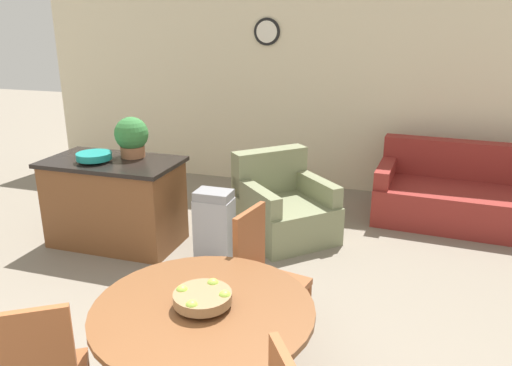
% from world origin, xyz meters
% --- Properties ---
extents(wall_back, '(8.00, 0.09, 2.70)m').
position_xyz_m(wall_back, '(-0.00, 5.35, 1.35)').
color(wall_back, beige).
rests_on(wall_back, ground_plane).
extents(dining_table, '(1.22, 1.22, 0.72)m').
position_xyz_m(dining_table, '(0.23, 1.00, 0.56)').
color(dining_table, brown).
rests_on(dining_table, ground_plane).
extents(dining_chair_far_side, '(0.50, 0.50, 0.96)m').
position_xyz_m(dining_chair_far_side, '(0.32, 1.83, 0.51)').
color(dining_chair_far_side, brown).
rests_on(dining_chair_far_side, ground_plane).
extents(fruit_bowl, '(0.32, 0.32, 0.11)m').
position_xyz_m(fruit_bowl, '(0.23, 1.00, 0.78)').
color(fruit_bowl, olive).
rests_on(fruit_bowl, dining_table).
extents(kitchen_island, '(1.33, 0.74, 0.88)m').
position_xyz_m(kitchen_island, '(-1.56, 2.90, 0.44)').
color(kitchen_island, brown).
rests_on(kitchen_island, ground_plane).
extents(teal_bowl, '(0.34, 0.34, 0.09)m').
position_xyz_m(teal_bowl, '(-1.69, 2.81, 0.94)').
color(teal_bowl, teal).
rests_on(teal_bowl, kitchen_island).
extents(potted_plant, '(0.33, 0.33, 0.40)m').
position_xyz_m(potted_plant, '(-1.43, 3.08, 1.09)').
color(potted_plant, '#A36642').
rests_on(potted_plant, kitchen_island).
extents(trash_bin, '(0.35, 0.24, 0.69)m').
position_xyz_m(trash_bin, '(-0.48, 2.87, 0.34)').
color(trash_bin, '#9E9EA3').
rests_on(trash_bin, ground_plane).
extents(couch, '(2.20, 1.11, 0.86)m').
position_xyz_m(couch, '(1.98, 4.57, 0.29)').
color(couch, maroon).
rests_on(couch, ground_plane).
extents(armchair, '(1.24, 1.24, 0.87)m').
position_xyz_m(armchair, '(0.01, 3.60, 0.29)').
color(armchair, '#7A7F5B').
rests_on(armchair, ground_plane).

